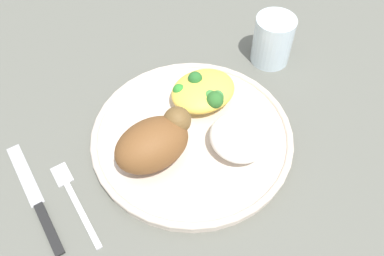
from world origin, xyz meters
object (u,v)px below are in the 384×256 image
at_px(rice_pile, 239,137).
at_px(plate, 192,136).
at_px(knife, 38,205).
at_px(roasted_chicken, 154,142).
at_px(fork, 74,198).
at_px(water_glass, 273,40).
at_px(mac_cheese_with_broccoli, 203,91).

bearing_deg(rice_pile, plate, 127.27).
height_order(plate, knife, plate).
bearing_deg(plate, knife, 173.96).
distance_m(roasted_chicken, fork, 0.13).
bearing_deg(water_glass, roasted_chicken, -164.22).
bearing_deg(roasted_chicken, rice_pile, -24.67).
bearing_deg(rice_pile, roasted_chicken, 155.33).
relative_size(rice_pile, mac_cheese_with_broccoli, 0.84).
relative_size(plate, roasted_chicken, 2.55).
height_order(knife, water_glass, water_glass).
xyz_separation_m(plate, roasted_chicken, (-0.06, -0.01, 0.04)).
bearing_deg(knife, rice_pile, -16.30).
distance_m(plate, fork, 0.18).
xyz_separation_m(rice_pile, water_glass, (0.17, 0.13, 0.00)).
distance_m(plate, roasted_chicken, 0.08).
xyz_separation_m(plate, water_glass, (0.21, 0.07, 0.03)).
bearing_deg(water_glass, mac_cheese_with_broccoli, -170.43).
bearing_deg(fork, roasted_chicken, -6.14).
height_order(roasted_chicken, rice_pile, roasted_chicken).
relative_size(rice_pile, knife, 0.45).
bearing_deg(mac_cheese_with_broccoli, fork, -170.96).
xyz_separation_m(plate, mac_cheese_with_broccoli, (0.05, 0.04, 0.03)).
height_order(mac_cheese_with_broccoli, water_glass, water_glass).
height_order(plate, mac_cheese_with_broccoli, mac_cheese_with_broccoli).
distance_m(roasted_chicken, mac_cheese_with_broccoli, 0.13).
bearing_deg(mac_cheese_with_broccoli, roasted_chicken, -156.18).
relative_size(roasted_chicken, knife, 0.60).
xyz_separation_m(roasted_chicken, rice_pile, (0.11, -0.05, -0.01)).
bearing_deg(roasted_chicken, water_glass, 15.78).
bearing_deg(rice_pile, fork, 164.81).
relative_size(roasted_chicken, water_glass, 1.38).
bearing_deg(knife, water_glass, 6.11).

